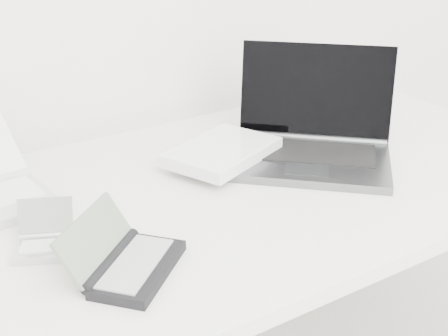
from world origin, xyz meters
TOP-DOWN VIEW (x-y plane):
  - desk at (0.00, 1.55)m, footprint 1.60×0.80m
  - laptop_large at (0.18, 1.59)m, footprint 0.55×0.46m
  - pda_silver at (-0.40, 1.51)m, footprint 0.13×0.13m
  - palmtop_charcoal at (-0.31, 1.36)m, footprint 0.24×0.23m

SIDE VIEW (x-z plane):
  - desk at x=0.00m, z-range 0.32..1.05m
  - pda_silver at x=-0.40m, z-range 0.71..0.78m
  - palmtop_charcoal at x=-0.31m, z-range 0.70..0.80m
  - laptop_large at x=0.18m, z-range 0.65..0.89m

